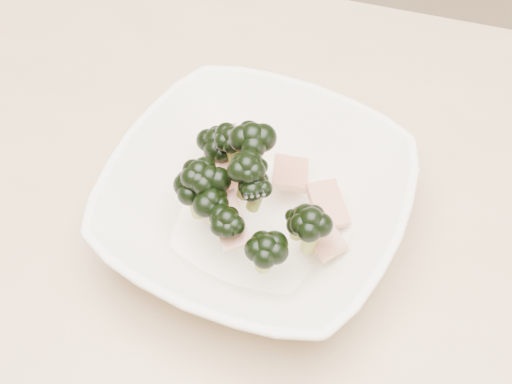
% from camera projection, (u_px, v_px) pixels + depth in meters
% --- Properties ---
extents(dining_table, '(1.20, 0.80, 0.75)m').
position_uv_depth(dining_table, '(225.00, 322.00, 0.71)').
color(dining_table, tan).
rests_on(dining_table, ground).
extents(broccoli_dish, '(0.31, 0.31, 0.12)m').
position_uv_depth(broccoli_dish, '(254.00, 201.00, 0.64)').
color(broccoli_dish, silver).
rests_on(broccoli_dish, dining_table).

